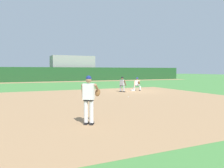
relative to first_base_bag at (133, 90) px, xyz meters
name	(u,v)px	position (x,y,z in m)	size (l,w,h in m)	color
ground_plane	(133,91)	(0.00, 0.00, -0.04)	(160.00, 160.00, 0.00)	#47843D
infield_dirt_patch	(121,100)	(-4.10, -5.61, -0.04)	(18.00, 18.00, 0.01)	#A87F56
warning_track_strip	(79,81)	(0.00, 20.00, -0.04)	(48.00, 3.20, 0.01)	#A87F56
first_base_bag	(133,90)	(0.00, 0.00, 0.00)	(0.38, 0.38, 0.09)	white
baseball	(128,97)	(-2.85, -4.41, -0.01)	(0.07, 0.07, 0.07)	white
pitcher	(89,97)	(-8.16, -11.20, 1.01)	(0.84, 0.55, 1.86)	black
first_baseman	(137,83)	(0.46, -0.14, 0.69)	(0.72, 1.09, 1.34)	black
baserunner	(122,84)	(-1.47, -0.64, 0.75)	(0.59, 0.67, 1.46)	black
outfield_wall	(76,74)	(0.00, 22.00, 1.26)	(48.00, 0.50, 2.60)	#1E4C23
stadium_seating_block	(72,68)	(0.00, 24.90, 2.43)	(8.39, 4.20, 4.90)	gray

